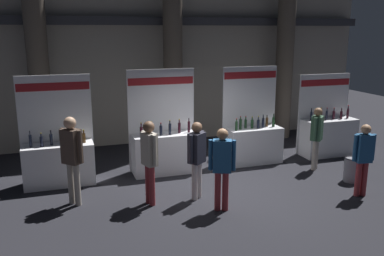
# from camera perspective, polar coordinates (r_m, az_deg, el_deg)

# --- Properties ---
(ground_plane) EXTENTS (26.78, 26.78, 0.00)m
(ground_plane) POSITION_cam_1_polar(r_m,az_deg,el_deg) (9.25, 4.23, -8.81)
(ground_plane) COLOR black
(hall_colonnade) EXTENTS (13.39, 1.22, 6.81)m
(hall_colonnade) POSITION_cam_1_polar(r_m,az_deg,el_deg) (12.90, -3.46, 12.85)
(hall_colonnade) COLOR gray
(hall_colonnade) RESTS_ON ground_plane
(exhibitor_booth_0) EXTENTS (1.64, 0.66, 2.50)m
(exhibitor_booth_0) POSITION_cam_1_polar(r_m,az_deg,el_deg) (9.98, -17.93, -4.08)
(exhibitor_booth_0) COLOR white
(exhibitor_booth_0) RESTS_ON ground_plane
(exhibitor_booth_1) EXTENTS (1.70, 0.66, 2.56)m
(exhibitor_booth_1) POSITION_cam_1_polar(r_m,az_deg,el_deg) (10.30, -3.77, -2.79)
(exhibitor_booth_1) COLOR white
(exhibitor_booth_1) RESTS_ON ground_plane
(exhibitor_booth_2) EXTENTS (1.55, 0.66, 2.55)m
(exhibitor_booth_2) POSITION_cam_1_polar(r_m,az_deg,el_deg) (11.18, 8.42, -1.66)
(exhibitor_booth_2) COLOR white
(exhibitor_booth_2) RESTS_ON ground_plane
(exhibitor_booth_3) EXTENTS (1.63, 0.66, 2.28)m
(exhibitor_booth_3) POSITION_cam_1_polar(r_m,az_deg,el_deg) (12.35, 18.25, -0.78)
(exhibitor_booth_3) COLOR white
(exhibitor_booth_3) RESTS_ON ground_plane
(trash_bin) EXTENTS (0.37, 0.37, 0.58)m
(trash_bin) POSITION_cam_1_polar(r_m,az_deg,el_deg) (10.45, 21.22, -5.36)
(trash_bin) COLOR slate
(trash_bin) RESTS_ON ground_plane
(visitor_0) EXTENTS (0.50, 0.34, 1.67)m
(visitor_0) POSITION_cam_1_polar(r_m,az_deg,el_deg) (8.03, 4.16, -4.84)
(visitor_0) COLOR maroon
(visitor_0) RESTS_ON ground_plane
(visitor_2) EXTENTS (0.43, 0.44, 1.84)m
(visitor_2) POSITION_cam_1_polar(r_m,az_deg,el_deg) (8.58, -16.27, -3.26)
(visitor_2) COLOR #ADA393
(visitor_2) RESTS_ON ground_plane
(visitor_3) EXTENTS (0.42, 0.40, 1.67)m
(visitor_3) POSITION_cam_1_polar(r_m,az_deg,el_deg) (8.56, 0.67, -3.61)
(visitor_3) COLOR silver
(visitor_3) RESTS_ON ground_plane
(visitor_4) EXTENTS (0.30, 0.50, 1.75)m
(visitor_4) POSITION_cam_1_polar(r_m,az_deg,el_deg) (8.32, -5.91, -3.88)
(visitor_4) COLOR maroon
(visitor_4) RESTS_ON ground_plane
(visitor_5) EXTENTS (0.39, 0.39, 1.61)m
(visitor_5) POSITION_cam_1_polar(r_m,az_deg,el_deg) (10.87, 16.84, -0.76)
(visitor_5) COLOR #ADA393
(visitor_5) RESTS_ON ground_plane
(visitor_6) EXTENTS (0.48, 0.27, 1.58)m
(visitor_6) POSITION_cam_1_polar(r_m,az_deg,el_deg) (9.46, 22.61, -3.46)
(visitor_6) COLOR maroon
(visitor_6) RESTS_ON ground_plane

